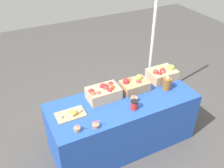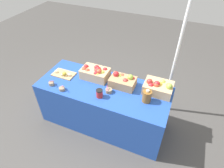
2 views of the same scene
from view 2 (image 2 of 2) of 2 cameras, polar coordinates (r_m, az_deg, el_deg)
ground_plane at (r=3.23m, az=-2.24°, el=-10.83°), size 10.00×10.00×0.00m
table at (r=2.95m, az=-2.42°, el=-6.27°), size 1.90×0.76×0.74m
apple_crate_left at (r=2.64m, az=13.67°, el=-0.86°), size 0.38×0.29×0.20m
apple_crate_middle at (r=2.67m, az=3.32°, el=0.89°), size 0.36×0.24×0.19m
apple_crate_right at (r=2.81m, az=-5.05°, el=3.37°), size 0.41×0.26×0.20m
cutting_board_front at (r=2.99m, az=-14.27°, el=2.93°), size 0.34×0.20×0.08m
sample_bowl_near at (r=2.84m, az=-17.73°, el=0.12°), size 0.08×0.09×0.11m
sample_bowl_mid at (r=2.59m, az=-0.96°, el=-1.98°), size 0.09×0.09×0.10m
sample_bowl_far at (r=2.72m, az=-14.79°, el=-1.39°), size 0.09×0.09×0.10m
cider_jug at (r=2.47m, az=10.42°, el=-3.63°), size 0.12×0.12×0.19m
coffee_cup at (r=2.51m, az=-3.79°, el=-2.82°), size 0.09×0.09×0.12m
tent_pole at (r=2.86m, az=18.87°, el=8.25°), size 0.04×0.04×2.19m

